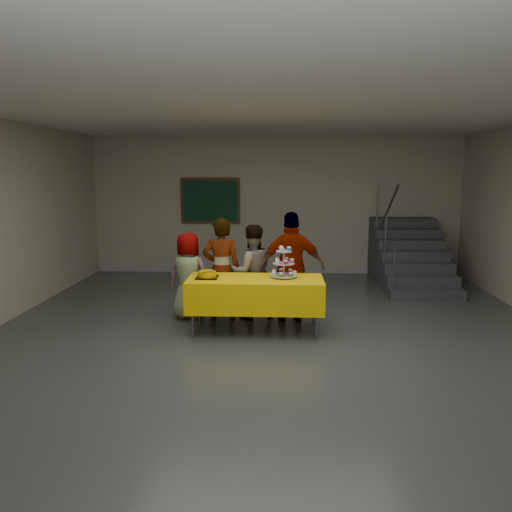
# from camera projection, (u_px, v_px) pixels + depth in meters

# --- Properties ---
(room_shell) EXTENTS (10.00, 10.04, 3.02)m
(room_shell) POSITION_uv_depth(u_px,v_px,m) (272.00, 180.00, 5.90)
(room_shell) COLOR #4C514C
(room_shell) RESTS_ON ground
(bake_table) EXTENTS (1.88, 0.78, 0.77)m
(bake_table) POSITION_uv_depth(u_px,v_px,m) (255.00, 293.00, 6.96)
(bake_table) COLOR #595960
(bake_table) RESTS_ON ground
(cupcake_stand) EXTENTS (0.38, 0.38, 0.44)m
(cupcake_stand) POSITION_uv_depth(u_px,v_px,m) (284.00, 266.00, 6.95)
(cupcake_stand) COLOR silver
(cupcake_stand) RESTS_ON bake_table
(bear_cake) EXTENTS (0.32, 0.36, 0.12)m
(bear_cake) POSITION_uv_depth(u_px,v_px,m) (207.00, 274.00, 6.94)
(bear_cake) COLOR black
(bear_cake) RESTS_ON bake_table
(schoolchild_a) EXTENTS (0.74, 0.57, 1.33)m
(schoolchild_a) POSITION_uv_depth(u_px,v_px,m) (188.00, 276.00, 7.58)
(schoolchild_a) COLOR slate
(schoolchild_a) RESTS_ON ground
(schoolchild_b) EXTENTS (0.57, 0.38, 1.56)m
(schoolchild_b) POSITION_uv_depth(u_px,v_px,m) (221.00, 270.00, 7.48)
(schoolchild_b) COLOR slate
(schoolchild_b) RESTS_ON ground
(schoolchild_c) EXTENTS (0.83, 0.73, 1.45)m
(schoolchild_c) POSITION_uv_depth(u_px,v_px,m) (252.00, 272.00, 7.58)
(schoolchild_c) COLOR slate
(schoolchild_c) RESTS_ON ground
(schoolchild_d) EXTENTS (0.99, 0.45, 1.65)m
(schoolchild_d) POSITION_uv_depth(u_px,v_px,m) (292.00, 267.00, 7.42)
(schoolchild_d) COLOR slate
(schoolchild_d) RESTS_ON ground
(staircase) EXTENTS (1.30, 2.40, 2.04)m
(staircase) POSITION_uv_depth(u_px,v_px,m) (408.00, 259.00, 10.10)
(staircase) COLOR #424447
(staircase) RESTS_ON ground
(noticeboard) EXTENTS (1.30, 0.05, 1.00)m
(noticeboard) POSITION_uv_depth(u_px,v_px,m) (210.00, 201.00, 10.92)
(noticeboard) COLOR #472B16
(noticeboard) RESTS_ON ground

